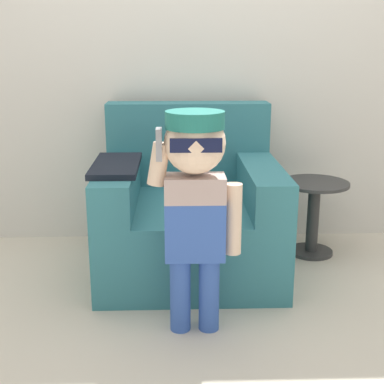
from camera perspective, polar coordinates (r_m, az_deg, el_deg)
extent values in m
plane|color=beige|center=(2.99, 0.94, -8.92)|extent=(10.00, 10.00, 0.00)
cube|color=silver|center=(3.39, 0.46, 16.62)|extent=(10.00, 0.05, 2.60)
cube|color=teal|center=(3.00, -0.22, -4.62)|extent=(0.97, 0.97, 0.40)
cube|color=teal|center=(3.27, -0.44, 5.21)|extent=(0.97, 0.19, 0.49)
cube|color=teal|center=(2.84, -8.01, 0.48)|extent=(0.20, 0.79, 0.21)
cube|color=teal|center=(2.86, 7.60, 0.61)|extent=(0.20, 0.79, 0.21)
cube|color=black|center=(2.81, -8.10, 2.82)|extent=(0.24, 0.54, 0.03)
cylinder|color=#3356AD|center=(2.40, -1.26, -10.80)|extent=(0.09, 0.09, 0.35)
cylinder|color=#3356AD|center=(2.41, 1.83, -10.75)|extent=(0.09, 0.09, 0.35)
cube|color=#3356AD|center=(2.29, 0.29, -4.01)|extent=(0.26, 0.15, 0.26)
cube|color=#B29993|center=(2.23, 0.30, 0.40)|extent=(0.26, 0.15, 0.11)
sphere|color=beige|center=(2.19, 0.31, 5.23)|extent=(0.26, 0.26, 0.26)
cylinder|color=#1E7066|center=(2.17, 0.31, 7.71)|extent=(0.24, 0.24, 0.07)
cube|color=#1E7066|center=(2.29, 0.20, 7.48)|extent=(0.15, 0.11, 0.01)
cube|color=#0F1433|center=(2.07, 0.43, 4.99)|extent=(0.20, 0.01, 0.06)
cylinder|color=beige|center=(2.28, 4.42, -2.88)|extent=(0.07, 0.07, 0.31)
cylinder|color=beige|center=(2.21, -3.57, 2.99)|extent=(0.10, 0.07, 0.19)
cube|color=gray|center=(2.17, -3.54, 5.11)|extent=(0.02, 0.07, 0.13)
cylinder|color=#333333|center=(3.37, 12.55, -6.20)|extent=(0.26, 0.26, 0.02)
cylinder|color=#333333|center=(3.30, 12.76, -2.88)|extent=(0.07, 0.07, 0.43)
cylinder|color=#333333|center=(3.24, 13.00, 0.91)|extent=(0.40, 0.40, 0.02)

